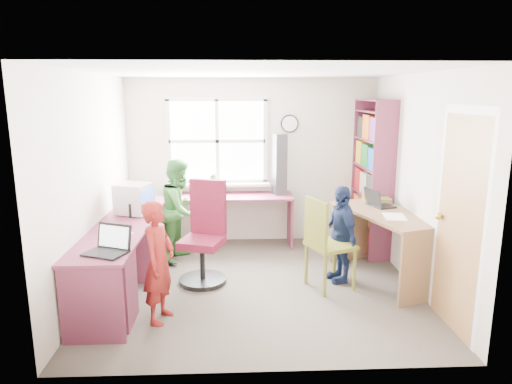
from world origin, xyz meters
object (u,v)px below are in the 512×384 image
cd_tower (280,164)px  l_desk (136,258)px  laptop_right (378,202)px  person_navy (341,234)px  swivel_chair (205,239)px  wooden_chair (325,240)px  bookshelf (372,180)px  laptop_left (109,246)px  person_green (180,210)px  crt_monitor (134,199)px  potted_plant (211,184)px  right_desk (385,231)px  person_red (159,262)px

cd_tower → l_desk: bearing=-152.6°
laptop_right → person_navy: bearing=102.6°
person_navy → swivel_chair: bearing=-103.1°
wooden_chair → person_navy: size_ratio=0.92×
swivel_chair → wooden_chair: size_ratio=1.13×
bookshelf → person_navy: 1.34m
swivel_chair → laptop_left: (-0.79, -1.09, 0.30)m
laptop_right → person_navy: (-0.50, -0.29, -0.31)m
person_green → crt_monitor: bearing=150.4°
laptop_right → potted_plant: (-2.08, 1.11, 0.02)m
laptop_left → potted_plant: size_ratio=1.47×
l_desk → person_navy: (2.30, 0.38, 0.12)m
right_desk → potted_plant: potted_plant is taller
bookshelf → wooden_chair: bearing=-124.4°
crt_monitor → laptop_left: size_ratio=1.04×
l_desk → cd_tower: 2.55m
swivel_chair → wooden_chair: (1.36, -0.30, 0.06)m
laptop_left → cd_tower: size_ratio=0.52×
crt_monitor → potted_plant: (0.87, 1.05, -0.04)m
crt_monitor → right_desk: bearing=12.9°
swivel_chair → cd_tower: size_ratio=1.37×
cd_tower → wooden_chair: bearing=-95.7°
swivel_chair → right_desk: bearing=16.6°
right_desk → laptop_left: size_ratio=3.49×
l_desk → swivel_chair: 0.84m
bookshelf → right_desk: bearing=-97.3°
person_green → swivel_chair: bearing=-136.9°
crt_monitor → laptop_right: 2.95m
potted_plant → person_navy: size_ratio=0.27×
l_desk → right_desk: 2.85m
wooden_chair → person_green: (-1.73, 1.03, 0.10)m
crt_monitor → person_navy: 2.50m
right_desk → laptop_left: bearing=-178.6°
laptop_left → person_red: (0.42, 0.13, -0.21)m
wooden_chair → person_navy: 0.32m
swivel_chair → cd_tower: bearing=70.9°
bookshelf → swivel_chair: bookshelf is taller
wooden_chair → person_navy: (0.23, 0.22, 0.00)m
right_desk → laptop_left: 3.09m
crt_monitor → person_navy: person_navy is taller
right_desk → potted_plant: 2.54m
laptop_left → laptop_right: (2.89, 1.31, 0.07)m
wooden_chair → laptop_left: size_ratio=2.35×
bookshelf → crt_monitor: bearing=-166.6°
cd_tower → person_red: size_ratio=0.73×
bookshelf → person_green: (-2.62, -0.28, -0.33)m
person_red → person_green: size_ratio=0.89×
l_desk → person_navy: 2.33m
wooden_chair → crt_monitor: (-2.22, 0.57, 0.37)m
swivel_chair → crt_monitor: bearing=-179.2°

